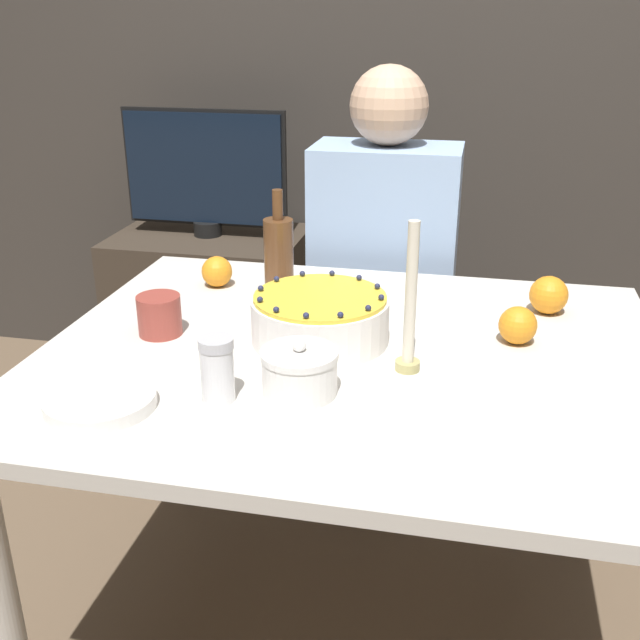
{
  "coord_description": "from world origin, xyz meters",
  "views": [
    {
      "loc": [
        0.22,
        -1.32,
        1.35
      ],
      "look_at": [
        -0.07,
        0.04,
        0.78
      ],
      "focal_mm": 42.0,
      "sensor_mm": 36.0,
      "label": 1
    }
  ],
  "objects_px": {
    "candle": "(410,312)",
    "bottle": "(279,255)",
    "sugar_shaker": "(217,369)",
    "sugar_bowl": "(299,372)",
    "cake": "(320,318)",
    "tv_monitor": "(205,171)",
    "person_man_blue_shirt": "(382,313)"
  },
  "relations": [
    {
      "from": "candle",
      "to": "bottle",
      "type": "relative_size",
      "value": 1.16
    },
    {
      "from": "sugar_shaker",
      "to": "candle",
      "type": "relative_size",
      "value": 0.4
    },
    {
      "from": "sugar_bowl",
      "to": "sugar_shaker",
      "type": "xyz_separation_m",
      "value": [
        -0.13,
        -0.05,
        0.02
      ]
    },
    {
      "from": "cake",
      "to": "candle",
      "type": "xyz_separation_m",
      "value": [
        0.19,
        -0.1,
        0.07
      ]
    },
    {
      "from": "tv_monitor",
      "to": "candle",
      "type": "bearing_deg",
      "value": -55.04
    },
    {
      "from": "tv_monitor",
      "to": "person_man_blue_shirt",
      "type": "bearing_deg",
      "value": -32.02
    },
    {
      "from": "cake",
      "to": "candle",
      "type": "relative_size",
      "value": 0.97
    },
    {
      "from": "person_man_blue_shirt",
      "to": "candle",
      "type": "bearing_deg",
      "value": 100.76
    },
    {
      "from": "cake",
      "to": "sugar_shaker",
      "type": "bearing_deg",
      "value": -112.71
    },
    {
      "from": "sugar_bowl",
      "to": "candle",
      "type": "relative_size",
      "value": 0.47
    },
    {
      "from": "sugar_bowl",
      "to": "bottle",
      "type": "height_order",
      "value": "bottle"
    },
    {
      "from": "cake",
      "to": "sugar_bowl",
      "type": "height_order",
      "value": "cake"
    },
    {
      "from": "sugar_shaker",
      "to": "bottle",
      "type": "xyz_separation_m",
      "value": [
        -0.03,
        0.53,
        0.04
      ]
    },
    {
      "from": "sugar_bowl",
      "to": "tv_monitor",
      "type": "bearing_deg",
      "value": 116.42
    },
    {
      "from": "bottle",
      "to": "tv_monitor",
      "type": "relative_size",
      "value": 0.43
    },
    {
      "from": "bottle",
      "to": "person_man_blue_shirt",
      "type": "xyz_separation_m",
      "value": [
        0.2,
        0.41,
        -0.29
      ]
    },
    {
      "from": "bottle",
      "to": "person_man_blue_shirt",
      "type": "distance_m",
      "value": 0.54
    },
    {
      "from": "candle",
      "to": "cake",
      "type": "bearing_deg",
      "value": 152.55
    },
    {
      "from": "sugar_shaker",
      "to": "person_man_blue_shirt",
      "type": "distance_m",
      "value": 0.99
    },
    {
      "from": "cake",
      "to": "bottle",
      "type": "relative_size",
      "value": 1.12
    },
    {
      "from": "cake",
      "to": "sugar_bowl",
      "type": "distance_m",
      "value": 0.23
    },
    {
      "from": "sugar_shaker",
      "to": "person_man_blue_shirt",
      "type": "xyz_separation_m",
      "value": [
        0.16,
        0.94,
        -0.26
      ]
    },
    {
      "from": "bottle",
      "to": "person_man_blue_shirt",
      "type": "height_order",
      "value": "person_man_blue_shirt"
    },
    {
      "from": "cake",
      "to": "tv_monitor",
      "type": "bearing_deg",
      "value": 120.52
    },
    {
      "from": "candle",
      "to": "tv_monitor",
      "type": "bearing_deg",
      "value": 124.96
    },
    {
      "from": "sugar_shaker",
      "to": "candle",
      "type": "xyz_separation_m",
      "value": [
        0.31,
        0.18,
        0.06
      ]
    },
    {
      "from": "bottle",
      "to": "tv_monitor",
      "type": "xyz_separation_m",
      "value": [
        -0.49,
        0.84,
        0.01
      ]
    },
    {
      "from": "person_man_blue_shirt",
      "to": "bottle",
      "type": "bearing_deg",
      "value": 64.46
    },
    {
      "from": "cake",
      "to": "sugar_shaker",
      "type": "distance_m",
      "value": 0.31
    },
    {
      "from": "sugar_shaker",
      "to": "sugar_bowl",
      "type": "bearing_deg",
      "value": 22.06
    },
    {
      "from": "person_man_blue_shirt",
      "to": "cake",
      "type": "bearing_deg",
      "value": 86.24
    },
    {
      "from": "sugar_bowl",
      "to": "tv_monitor",
      "type": "relative_size",
      "value": 0.23
    }
  ]
}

